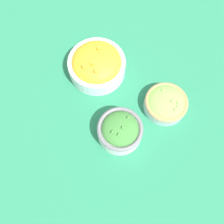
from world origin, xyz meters
name	(u,v)px	position (x,y,z in m)	size (l,w,h in m)	color
ground_plane	(112,115)	(0.00, 0.00, 0.00)	(3.00, 3.00, 0.00)	#23704C
bowl_broccoli	(120,130)	(-0.03, -0.05, 0.04)	(0.13, 0.13, 0.08)	white
bowl_lettuce	(166,103)	(0.12, -0.11, 0.03)	(0.13, 0.13, 0.06)	#B2C1CC
bowl_squash	(97,64)	(0.10, 0.13, 0.04)	(0.18, 0.18, 0.09)	silver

